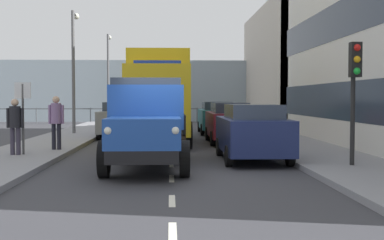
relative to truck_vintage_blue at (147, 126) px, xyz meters
name	(u,v)px	position (x,y,z in m)	size (l,w,h in m)	color
ground_plane	(171,145)	(-0.65, -7.18, -1.18)	(80.00, 80.00, 0.00)	#38383D
sidewalk_left	(288,143)	(-5.46, -7.18, -1.10)	(2.80, 36.31, 0.15)	gray
sidewalk_right	(52,144)	(4.15, -7.18, -1.10)	(2.80, 36.31, 0.15)	gray
road_centreline_markings	(171,147)	(-0.65, -6.45, -1.17)	(0.12, 32.22, 0.01)	silver
building_far_block	(320,67)	(-10.96, -21.16, 2.90)	(8.20, 15.99, 8.16)	beige
sea_horizon	(171,91)	(-0.65, -28.34, 1.32)	(80.00, 0.80, 5.00)	#84939E
seawall_railing	(171,111)	(-0.65, -24.74, -0.26)	(28.08, 0.08, 1.20)	#4C5156
truck_vintage_blue	(147,126)	(0.00, 0.00, 0.00)	(2.17, 5.64, 2.43)	black
lorry_cargo_yellow	(159,94)	(-0.15, -8.27, 0.90)	(2.58, 8.20, 3.87)	gold
car_navy_kerbside_near	(252,131)	(-3.11, -1.83, -0.28)	(1.91, 4.29, 1.72)	navy
car_maroon_kerbside_1	(229,122)	(-3.11, -7.96, -0.28)	(1.78, 4.45, 1.72)	maroon
car_teal_kerbside_2	(216,117)	(-3.11, -13.71, -0.28)	(1.86, 4.42, 1.72)	#1E6670
car_grey_oppositeside_0	(120,119)	(1.81, -11.20, -0.28)	(1.84, 4.51, 1.72)	slate
car_white_oppositeside_1	(131,115)	(1.81, -17.85, -0.28)	(1.87, 4.53, 1.72)	white
pedestrian_couple_a	(15,122)	(4.19, -2.46, 0.00)	(0.53, 0.34, 1.74)	#383342
pedestrian_couple_b	(56,118)	(3.28, -4.04, 0.06)	(0.53, 0.34, 1.83)	black
traffic_light_near	(355,76)	(-5.40, 0.48, 1.29)	(0.28, 0.41, 3.20)	black
lamp_post_promenade	(74,60)	(4.24, -12.49, 2.66)	(0.32, 1.14, 6.16)	#59595B
lamp_post_far	(108,70)	(3.96, -24.50, 2.84)	(0.32, 1.14, 6.50)	#59595B
street_sign	(23,105)	(3.98, -2.59, 0.50)	(0.50, 0.07, 2.25)	#4C4C4C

